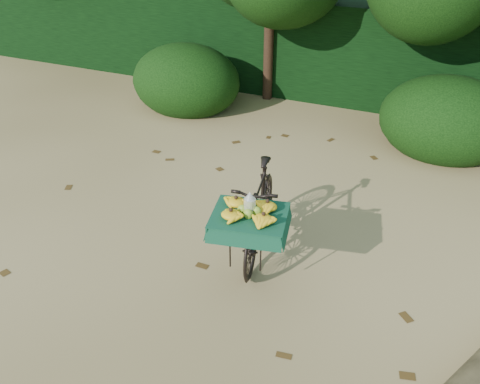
% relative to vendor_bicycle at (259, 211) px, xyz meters
% --- Properties ---
extents(ground, '(80.00, 80.00, 0.00)m').
position_rel_vendor_bicycle_xyz_m(ground, '(0.18, -0.83, -0.52)').
color(ground, tan).
rests_on(ground, ground).
extents(vendor_bicycle, '(0.93, 1.82, 1.02)m').
position_rel_vendor_bicycle_xyz_m(vendor_bicycle, '(0.00, 0.00, 0.00)').
color(vendor_bicycle, black).
rests_on(vendor_bicycle, ground).
extents(hedge_backdrop, '(26.00, 1.80, 1.80)m').
position_rel_vendor_bicycle_xyz_m(hedge_backdrop, '(0.18, 5.47, 0.38)').
color(hedge_backdrop, black).
rests_on(hedge_backdrop, ground).
extents(bush_clumps, '(8.80, 1.70, 0.90)m').
position_rel_vendor_bicycle_xyz_m(bush_clumps, '(0.68, 3.47, -0.07)').
color(bush_clumps, black).
rests_on(bush_clumps, ground).
extents(leaf_litter, '(7.00, 7.30, 0.01)m').
position_rel_vendor_bicycle_xyz_m(leaf_litter, '(0.18, -0.18, -0.51)').
color(leaf_litter, '#493113').
rests_on(leaf_litter, ground).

